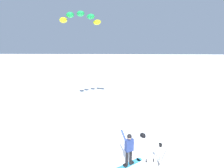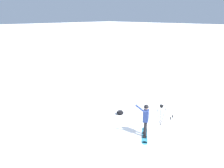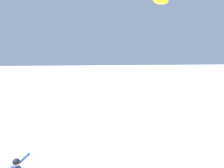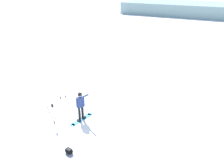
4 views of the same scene
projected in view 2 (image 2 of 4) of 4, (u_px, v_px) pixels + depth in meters
ground_plane at (138, 128)px, 12.58m from camera, size 300.00×300.00×0.00m
snowboarder at (146, 117)px, 11.44m from camera, size 0.68×0.62×1.79m
snowboard at (145, 135)px, 11.76m from camera, size 1.47×1.14×0.10m
gear_bag_large at (120, 113)px, 14.21m from camera, size 0.52×0.55×0.27m
camera_tripod at (161, 111)px, 12.58m from camera, size 0.60×0.49×1.28m
ski_poles at (171, 123)px, 11.48m from camera, size 0.39×0.25×1.16m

